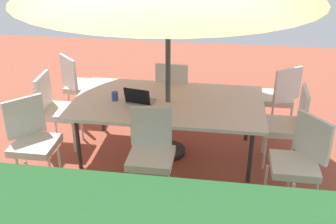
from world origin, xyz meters
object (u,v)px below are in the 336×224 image
Objects in this scene: chair_west at (288,123)px; chair_southwest at (278,95)px; chair_northwest at (299,159)px; chair_south at (173,90)px; chair_east at (57,107)px; cup at (115,96)px; chair_north at (151,150)px; laptop at (140,99)px; chair_southeast at (79,83)px; chair_northeast at (32,138)px; dining_table at (168,104)px.

chair_southwest is (0.04, -0.80, 0.00)m from chair_west.
chair_northwest is at bearing 54.59° from chair_southwest.
chair_south is (1.49, -1.56, 0.00)m from chair_northwest.
cup is (-0.80, 0.07, 0.23)m from chair_east.
laptop is at bearing 101.87° from chair_north.
chair_southeast is at bearing -38.05° from chair_southwest.
laptop is (-1.11, 0.10, 0.23)m from chair_east.
chair_north is 1.00× the size of chair_southwest.
chair_southeast is at bearing 121.13° from chair_north.
chair_south is 0.94m from laptop.
laptop is at bearing 173.62° from cup.
chair_south and chair_west have the same top height.
chair_northeast is 1.00× the size of chair_southeast.
chair_north is (1.51, 0.05, 0.00)m from chair_northwest.
chair_southwest is 2.71× the size of laptop.
chair_northwest is 2.85m from chair_northeast.
chair_south and chair_east have the same top height.
chair_east reaches higher than dining_table.
chair_northwest is at bearing -165.63° from chair_southeast.
chair_north is 1.00m from cup.
chair_east reaches higher than laptop.
chair_southwest reaches higher than dining_table.
laptop is 3.39× the size of cup.
cup is at bearing -1.91° from chair_northeast.
chair_southeast is at bearing -48.48° from cup.
dining_table is at bearing -157.78° from chair_northwest.
chair_north is 1.34m from chair_northeast.
chair_west is (-1.43, 0.01, -0.14)m from dining_table.
chair_north is 1.00× the size of chair_east.
chair_west is 9.17× the size of cup.
chair_northeast is at bearing 29.57° from dining_table.
chair_southwest is 9.17× the size of cup.
laptop is (-1.07, -0.69, 0.23)m from chair_northeast.
chair_northeast and chair_southeast have the same top height.
chair_north is at bearing -58.48° from chair_west.
chair_northeast is at bearing -7.94° from chair_southwest.
chair_northwest reaches higher than cup.
chair_south is (-0.02, -1.61, 0.00)m from chair_north.
chair_east is at bearing -144.46° from chair_northwest.
cup is at bearing 5.94° from dining_table.
chair_north is at bearing 91.55° from chair_south.
chair_west is at bearing 179.65° from dining_table.
chair_west is (-1.47, 0.78, 0.00)m from chair_south.
chair_northeast reaches higher than laptop.
chair_west is at bearing 55.36° from chair_southwest.
chair_southwest is at bearing -176.80° from chair_south.
dining_table is 2.34× the size of chair_southwest.
chair_northeast is at bearing 51.13° from chair_south.
chair_east is at bearing 47.25° from chair_northeast.
chair_southeast is (1.38, -0.05, 0.00)m from chair_south.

